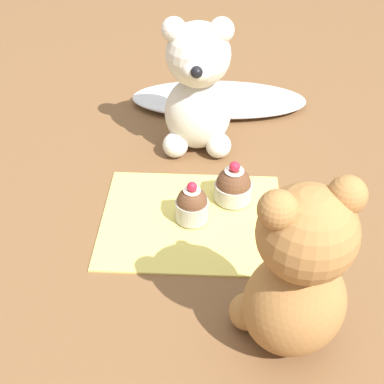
{
  "coord_description": "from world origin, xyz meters",
  "views": [
    {
      "loc": [
        0.03,
        -0.6,
        0.55
      ],
      "look_at": [
        0.0,
        0.0,
        0.06
      ],
      "focal_mm": 50.0,
      "sensor_mm": 36.0,
      "label": 1
    }
  ],
  "objects_px": {
    "teddy_bear_tan": "(298,275)",
    "cupcake_near_tan_bear": "(194,206)",
    "cupcake_near_cream_bear": "(233,186)",
    "teddy_bear_cream": "(197,89)"
  },
  "relations": [
    {
      "from": "teddy_bear_tan",
      "to": "cupcake_near_tan_bear",
      "type": "height_order",
      "value": "teddy_bear_tan"
    },
    {
      "from": "teddy_bear_cream",
      "to": "teddy_bear_tan",
      "type": "bearing_deg",
      "value": -74.8
    },
    {
      "from": "cupcake_near_cream_bear",
      "to": "teddy_bear_tan",
      "type": "bearing_deg",
      "value": -76.25
    },
    {
      "from": "teddy_bear_cream",
      "to": "teddy_bear_tan",
      "type": "relative_size",
      "value": 0.99
    },
    {
      "from": "teddy_bear_tan",
      "to": "cupcake_near_tan_bear",
      "type": "bearing_deg",
      "value": -79.05
    },
    {
      "from": "cupcake_near_cream_bear",
      "to": "cupcake_near_tan_bear",
      "type": "distance_m",
      "value": 0.08
    },
    {
      "from": "teddy_bear_cream",
      "to": "cupcake_near_tan_bear",
      "type": "height_order",
      "value": "teddy_bear_cream"
    },
    {
      "from": "teddy_bear_tan",
      "to": "cupcake_near_cream_bear",
      "type": "distance_m",
      "value": 0.28
    },
    {
      "from": "cupcake_near_cream_bear",
      "to": "teddy_bear_cream",
      "type": "bearing_deg",
      "value": 112.4
    },
    {
      "from": "cupcake_near_cream_bear",
      "to": "cupcake_near_tan_bear",
      "type": "height_order",
      "value": "cupcake_near_cream_bear"
    }
  ]
}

